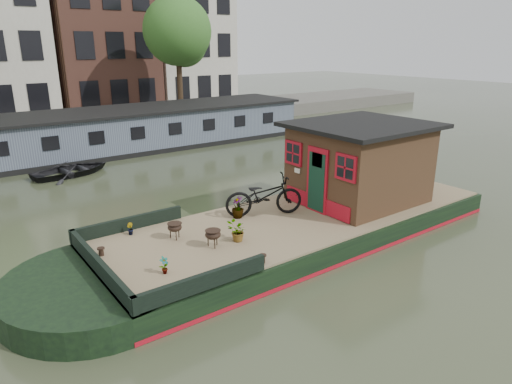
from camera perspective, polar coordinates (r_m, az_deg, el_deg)
ground at (r=13.43m, az=6.07°, el=-5.40°), size 120.00×120.00×0.00m
houseboat_hull at (r=12.52m, az=1.58°, el=-5.73°), size 14.01×4.02×0.60m
houseboat_deck at (r=13.19m, az=6.16°, el=-2.90°), size 11.80×3.80×0.05m
bow_bulwark at (r=10.60m, az=-14.66°, el=-7.66°), size 3.00×4.00×0.35m
cabin at (r=14.33m, az=12.81°, el=3.71°), size 4.00×3.50×2.42m
bicycle at (r=12.87m, az=1.00°, el=-0.46°), size 2.34×1.58×1.16m
potted_plant_a at (r=9.98m, az=-11.40°, el=-8.97°), size 0.23×0.18×0.40m
potted_plant_b at (r=12.14m, az=-15.47°, el=-4.46°), size 0.17×0.20×0.31m
potted_plant_c at (r=11.28m, az=-2.36°, el=-4.95°), size 0.48×0.42×0.52m
potted_plant_d at (r=12.78m, az=-2.30°, el=-1.91°), size 0.42×0.42×0.62m
brazier_front at (r=11.62m, az=-10.10°, el=-4.80°), size 0.50×0.50×0.42m
brazier_rear at (r=11.05m, az=-5.39°, el=-5.80°), size 0.50×0.50×0.43m
bollard_port at (r=11.20m, az=-18.79°, el=-7.07°), size 0.17×0.17×0.20m
bollard_stbd at (r=10.29m, az=0.85°, el=-8.32°), size 0.17×0.17×0.19m
dinghy at (r=20.89m, az=-22.11°, el=2.91°), size 3.54×2.77×0.67m
far_houseboat at (r=24.87m, az=-16.29°, el=7.27°), size 20.40×4.40×2.11m
quay at (r=31.06m, az=-20.53°, el=7.91°), size 60.00×6.00×0.90m
townhouse_row at (r=37.58m, az=-24.91°, el=20.45°), size 27.25×8.00×16.50m
tree_right at (r=31.63m, az=-9.62°, el=18.87°), size 4.40×4.40×7.40m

